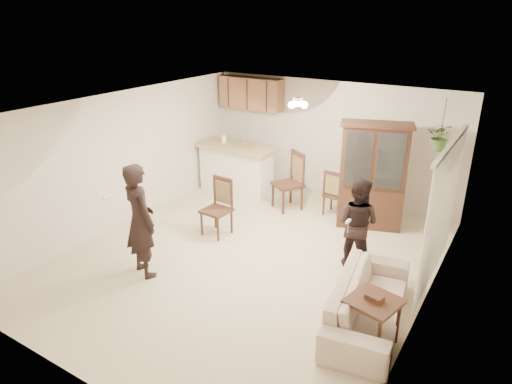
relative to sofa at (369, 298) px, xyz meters
The scene contains 23 objects.
floor 2.32m from the sofa, 165.37° to the left, with size 6.50×6.50×0.00m, color beige.
ceiling 3.13m from the sofa, 165.37° to the left, with size 5.50×6.50×0.02m, color white.
wall_back 4.51m from the sofa, 120.04° to the left, with size 5.50×0.02×2.50m, color silver.
wall_front 3.58m from the sofa, 129.63° to the right, with size 5.50×0.02×2.50m, color silver.
wall_left 5.07m from the sofa, behind, with size 0.02×6.50×2.50m, color silver.
wall_right 1.18m from the sofa, 47.11° to the left, with size 0.02×6.50×2.50m, color silver.
breakfast_bar 5.01m from the sofa, 144.23° to the left, with size 1.60×0.55×1.00m, color white.
bar_top 5.05m from the sofa, 144.23° to the left, with size 1.75×0.70×0.08m, color tan.
upper_cabinets 5.76m from the sofa, 138.43° to the left, with size 1.50×0.34×0.70m, color brown.
vertical_blinds 1.72m from the sofa, 71.42° to the left, with size 0.06×2.30×2.10m, color white, non-canonical shape.
ceiling_fixture 3.37m from the sofa, 138.56° to the left, with size 0.36×0.36×0.20m, color #FFE4BF, non-canonical shape.
hanging_plant 3.33m from the sofa, 88.33° to the left, with size 0.43×0.37×0.48m, color #365D25.
plant_cord 3.49m from the sofa, 88.33° to the left, with size 0.01×0.01×0.65m, color black.
sofa is the anchor object (origin of this frame).
adult 3.46m from the sofa, 168.82° to the right, with size 0.66×0.43×1.80m, color black.
child 1.48m from the sofa, 117.64° to the left, with size 0.66×0.51×1.35m, color black.
china_hutch 3.04m from the sofa, 108.79° to the left, with size 1.35×0.86×1.99m.
side_table 0.41m from the sofa, 65.67° to the right, with size 0.68×0.68×0.69m.
chair_bar 3.34m from the sofa, 162.54° to the left, with size 0.50×0.50×1.05m.
chair_hutch_left 3.80m from the sofa, 134.35° to the left, with size 0.72×0.72×1.19m.
chair_hutch_right 3.42m from the sofa, 119.74° to the left, with size 0.45×0.45×0.95m.
controller_adult 3.79m from the sofa, 163.11° to the right, with size 0.05×0.16×0.05m, color white.
controller_child 1.28m from the sofa, 126.35° to the left, with size 0.04×0.13×0.04m, color white.
Camera 1 is at (3.59, -5.57, 3.83)m, focal length 32.00 mm.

